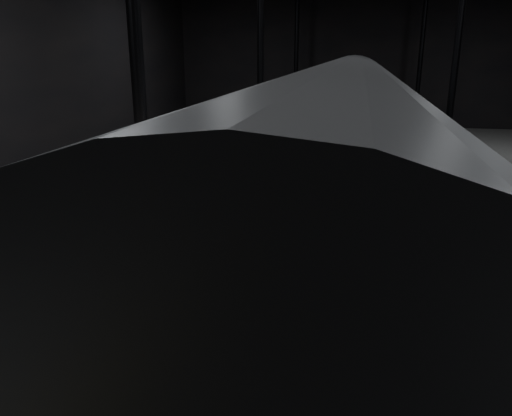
# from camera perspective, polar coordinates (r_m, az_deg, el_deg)

# --- Properties ---
(ground) EXTENTS (44.00, 44.00, 0.00)m
(ground) POSITION_cam_1_polar(r_m,az_deg,el_deg) (14.20, 9.47, -6.98)
(ground) COLOR black
(ground) RESTS_ON ground
(platform_left) EXTENTS (9.00, 43.80, 1.00)m
(platform_left) POSITION_cam_1_polar(r_m,az_deg,el_deg) (16.00, -18.35, -2.87)
(platform_left) COLOR #525250
(platform_left) RESTS_ON ground
(tactile_strip) EXTENTS (0.50, 43.80, 0.01)m
(tactile_strip) POSITION_cam_1_polar(r_m,az_deg,el_deg) (14.25, -3.49, -2.31)
(tactile_strip) COLOR brown
(tactile_strip) RESTS_ON platform_left
(track) EXTENTS (2.40, 43.00, 0.24)m
(track) POSITION_cam_1_polar(r_m,az_deg,el_deg) (14.17, 9.48, -6.73)
(track) COLOR #3F3328
(track) RESTS_ON ground
(train) EXTENTS (3.11, 20.76, 5.55)m
(train) POSITION_cam_1_polar(r_m,az_deg,el_deg) (11.57, 9.88, 3.58)
(train) COLOR #9B9FA3
(train) RESTS_ON ground
(woman) EXTENTS (0.73, 0.55, 1.83)m
(woman) POSITION_cam_1_polar(r_m,az_deg,el_deg) (12.80, -7.60, -0.45)
(woman) COLOR #9A7A5E
(woman) RESTS_ON platform_left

